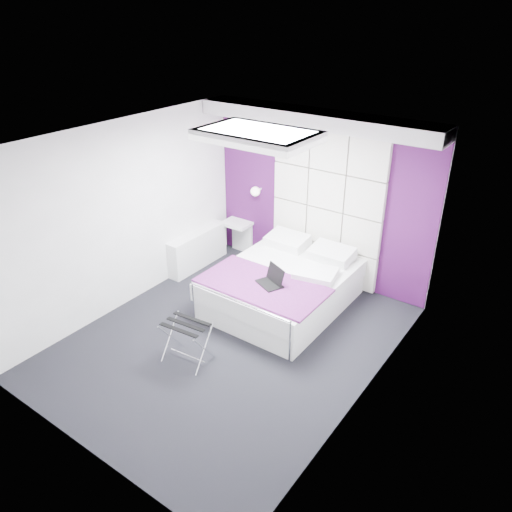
{
  "coord_description": "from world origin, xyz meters",
  "views": [
    {
      "loc": [
        3.31,
        -4.06,
        3.94
      ],
      "look_at": [
        0.16,
        0.35,
        1.13
      ],
      "focal_mm": 35.0,
      "sensor_mm": 36.0,
      "label": 1
    }
  ],
  "objects_px": {
    "nightstand": "(237,223)",
    "luggage_rack": "(187,342)",
    "wall_lamp": "(257,191)",
    "laptop": "(271,279)",
    "bed": "(283,286)",
    "radiator": "(198,249)"
  },
  "relations": [
    {
      "from": "wall_lamp",
      "to": "laptop",
      "type": "height_order",
      "value": "wall_lamp"
    },
    {
      "from": "luggage_rack",
      "to": "bed",
      "type": "bearing_deg",
      "value": 75.66
    },
    {
      "from": "wall_lamp",
      "to": "nightstand",
      "type": "xyz_separation_m",
      "value": [
        -0.38,
        -0.04,
        -0.65
      ]
    },
    {
      "from": "nightstand",
      "to": "bed",
      "type": "bearing_deg",
      "value": -30.89
    },
    {
      "from": "radiator",
      "to": "wall_lamp",
      "type": "bearing_deg",
      "value": 49.9
    },
    {
      "from": "wall_lamp",
      "to": "laptop",
      "type": "xyz_separation_m",
      "value": [
        1.21,
        -1.36,
        -0.58
      ]
    },
    {
      "from": "nightstand",
      "to": "laptop",
      "type": "distance_m",
      "value": 2.06
    },
    {
      "from": "nightstand",
      "to": "laptop",
      "type": "height_order",
      "value": "laptop"
    },
    {
      "from": "bed",
      "to": "luggage_rack",
      "type": "xyz_separation_m",
      "value": [
        -0.27,
        -1.72,
        -0.04
      ]
    },
    {
      "from": "laptop",
      "to": "radiator",
      "type": "bearing_deg",
      "value": -173.8
    },
    {
      "from": "luggage_rack",
      "to": "radiator",
      "type": "bearing_deg",
      "value": 122.78
    },
    {
      "from": "radiator",
      "to": "laptop",
      "type": "relative_size",
      "value": 3.42
    },
    {
      "from": "nightstand",
      "to": "luggage_rack",
      "type": "relative_size",
      "value": 0.87
    },
    {
      "from": "wall_lamp",
      "to": "nightstand",
      "type": "distance_m",
      "value": 0.75
    },
    {
      "from": "bed",
      "to": "wall_lamp",
      "type": "bearing_deg",
      "value": 140.09
    },
    {
      "from": "bed",
      "to": "luggage_rack",
      "type": "bearing_deg",
      "value": -98.78
    },
    {
      "from": "nightstand",
      "to": "wall_lamp",
      "type": "bearing_deg",
      "value": 5.98
    },
    {
      "from": "wall_lamp",
      "to": "luggage_rack",
      "type": "xyz_separation_m",
      "value": [
        0.86,
        -2.66,
        -0.96
      ]
    },
    {
      "from": "bed",
      "to": "nightstand",
      "type": "bearing_deg",
      "value": 149.11
    },
    {
      "from": "wall_lamp",
      "to": "radiator",
      "type": "height_order",
      "value": "wall_lamp"
    },
    {
      "from": "luggage_rack",
      "to": "laptop",
      "type": "xyz_separation_m",
      "value": [
        0.34,
        1.3,
        0.37
      ]
    },
    {
      "from": "wall_lamp",
      "to": "radiator",
      "type": "distance_m",
      "value": 1.35
    }
  ]
}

